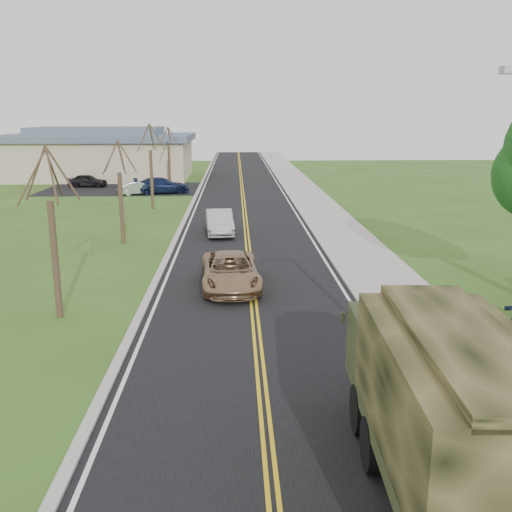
{
  "coord_description": "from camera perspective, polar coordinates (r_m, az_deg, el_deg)",
  "views": [
    {
      "loc": [
        -0.67,
        -9.56,
        7.1
      ],
      "look_at": [
        0.1,
        11.59,
        1.8
      ],
      "focal_mm": 40.0,
      "sensor_mm": 36.0,
      "label": 1
    }
  ],
  "objects": [
    {
      "name": "bare_tree_b",
      "position": [
        32.52,
        -13.36,
        5.5
      ],
      "size": [
        1.83,
        2.14,
        5.73
      ],
      "color": "#38281C",
      "rests_on": "ground"
    },
    {
      "name": "curb_left",
      "position": [
        50.18,
        -6.08,
        5.9
      ],
      "size": [
        0.3,
        120.0,
        0.1
      ],
      "primitive_type": "cube",
      "color": "#9E998E",
      "rests_on": "ground"
    },
    {
      "name": "suv_champagne",
      "position": [
        23.79,
        -2.57,
        -1.54
      ],
      "size": [
        2.63,
        5.22,
        1.42
      ],
      "primitive_type": "imported",
      "rotation": [
        0.0,
        0.0,
        0.06
      ],
      "color": "#9B7857",
      "rests_on": "ground"
    },
    {
      "name": "bare_tree_d",
      "position": [
        56.11,
        -8.68,
        9.25
      ],
      "size": [
        1.88,
        2.2,
        5.91
      ],
      "color": "#38281C",
      "rests_on": "ground"
    },
    {
      "name": "sidewalk_right",
      "position": [
        50.49,
        5.43,
        5.97
      ],
      "size": [
        3.2,
        120.0,
        0.1
      ],
      "primitive_type": "cube",
      "color": "#9E998E",
      "rests_on": "ground"
    },
    {
      "name": "lot_car_navy",
      "position": [
        53.08,
        -9.41,
        6.97
      ],
      "size": [
        5.31,
        3.0,
        1.45
      ],
      "primitive_type": "imported",
      "rotation": [
        0.0,
        0.0,
        1.77
      ],
      "color": "#0E1836",
      "rests_on": "ground"
    },
    {
      "name": "commercial_building",
      "position": [
        67.44,
        -15.45,
        9.81
      ],
      "size": [
        25.5,
        21.5,
        5.65
      ],
      "color": "tan",
      "rests_on": "ground"
    },
    {
      "name": "bare_tree_a",
      "position": [
        21.04,
        -19.56,
        0.96
      ],
      "size": [
        1.93,
        2.26,
        6.08
      ],
      "color": "#38281C",
      "rests_on": "ground"
    },
    {
      "name": "curb_right",
      "position": [
        50.29,
        3.44,
        5.98
      ],
      "size": [
        0.3,
        120.0,
        0.12
      ],
      "primitive_type": "cube",
      "color": "#9E998E",
      "rests_on": "ground"
    },
    {
      "name": "lot_car_silver",
      "position": [
        52.69,
        -11.66,
        6.67
      ],
      "size": [
        3.8,
        2.55,
        1.19
      ],
      "primitive_type": "imported",
      "rotation": [
        0.0,
        0.0,
        1.97
      ],
      "color": "#B7B7BD",
      "rests_on": "ground"
    },
    {
      "name": "road",
      "position": [
        50.07,
        -1.31,
        5.91
      ],
      "size": [
        8.0,
        120.0,
        0.01
      ],
      "primitive_type": "cube",
      "color": "black",
      "rests_on": "ground"
    },
    {
      "name": "ground",
      "position": [
        11.93,
        1.66,
        -22.48
      ],
      "size": [
        160.0,
        160.0,
        0.0
      ],
      "primitive_type": "plane",
      "color": "#384F1A",
      "rests_on": "ground"
    },
    {
      "name": "sedan_silver",
      "position": [
        34.52,
        -3.67,
        3.38
      ],
      "size": [
        1.89,
        4.49,
        1.44
      ],
      "primitive_type": "imported",
      "rotation": [
        0.0,
        0.0,
        0.08
      ],
      "color": "silver",
      "rests_on": "ground"
    },
    {
      "name": "military_truck",
      "position": [
        11.27,
        18.29,
        -13.32
      ],
      "size": [
        2.81,
        7.29,
        3.58
      ],
      "rotation": [
        0.0,
        0.0,
        -0.05
      ],
      "color": "black",
      "rests_on": "ground"
    },
    {
      "name": "bare_tree_c",
      "position": [
        44.23,
        -10.42,
        8.22
      ],
      "size": [
        2.04,
        2.39,
        6.42
      ],
      "color": "#38281C",
      "rests_on": "ground"
    },
    {
      "name": "lot_car_dark",
      "position": [
        59.41,
        -16.47,
        7.24
      ],
      "size": [
        3.86,
        1.81,
        1.28
      ],
      "primitive_type": "imported",
      "rotation": [
        0.0,
        0.0,
        1.49
      ],
      "color": "black",
      "rests_on": "ground"
    }
  ]
}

